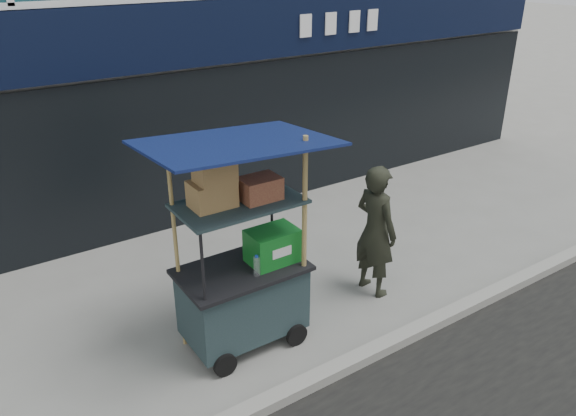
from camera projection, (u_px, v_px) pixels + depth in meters
ground at (341, 355)px, 6.09m from camera, size 80.00×80.00×0.00m
curb at (354, 361)px, 5.91m from camera, size 80.00×0.18×0.12m
vendor_cart at (244, 275)px, 5.98m from camera, size 1.80×1.28×2.44m
vendor_man at (376, 231)px, 6.91m from camera, size 0.46×0.65×1.71m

